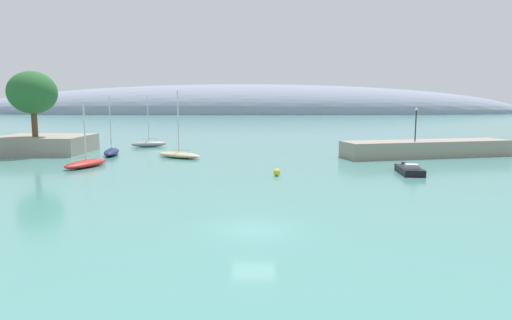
{
  "coord_description": "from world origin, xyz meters",
  "views": [
    {
      "loc": [
        0.14,
        -23.67,
        7.14
      ],
      "look_at": [
        0.15,
        20.47,
        1.23
      ],
      "focal_mm": 30.22,
      "sensor_mm": 36.0,
      "label": 1
    }
  ],
  "objects_px": {
    "sailboat_navy_near_shore": "(111,152)",
    "sailboat_red_end_of_line": "(86,163)",
    "harbor_lamp_post": "(416,120)",
    "sailboat_grey_outer_mooring": "(149,144)",
    "tree_clump_shore": "(32,93)",
    "sailboat_sand_mid_mooring": "(179,154)",
    "motorboat_black_foreground": "(409,170)",
    "mooring_buoy_yellow": "(277,172)"
  },
  "relations": [
    {
      "from": "motorboat_black_foreground",
      "to": "tree_clump_shore",
      "type": "bearing_deg",
      "value": -103.46
    },
    {
      "from": "sailboat_grey_outer_mooring",
      "to": "mooring_buoy_yellow",
      "type": "xyz_separation_m",
      "value": [
        19.41,
        -27.82,
        -0.18
      ]
    },
    {
      "from": "sailboat_grey_outer_mooring",
      "to": "motorboat_black_foreground",
      "type": "relative_size",
      "value": 1.53
    },
    {
      "from": "sailboat_navy_near_shore",
      "to": "sailboat_red_end_of_line",
      "type": "height_order",
      "value": "sailboat_navy_near_shore"
    },
    {
      "from": "sailboat_sand_mid_mooring",
      "to": "harbor_lamp_post",
      "type": "xyz_separation_m",
      "value": [
        31.25,
        1.72,
        4.32
      ]
    },
    {
      "from": "sailboat_navy_near_shore",
      "to": "mooring_buoy_yellow",
      "type": "distance_m",
      "value": 27.52
    },
    {
      "from": "sailboat_sand_mid_mooring",
      "to": "harbor_lamp_post",
      "type": "bearing_deg",
      "value": -144.51
    },
    {
      "from": "tree_clump_shore",
      "to": "motorboat_black_foreground",
      "type": "distance_m",
      "value": 49.33
    },
    {
      "from": "sailboat_navy_near_shore",
      "to": "sailboat_sand_mid_mooring",
      "type": "xyz_separation_m",
      "value": [
        9.73,
        -2.87,
        -0.02
      ]
    },
    {
      "from": "sailboat_sand_mid_mooring",
      "to": "motorboat_black_foreground",
      "type": "height_order",
      "value": "sailboat_sand_mid_mooring"
    },
    {
      "from": "motorboat_black_foreground",
      "to": "mooring_buoy_yellow",
      "type": "xyz_separation_m",
      "value": [
        -13.49,
        -1.38,
        -0.02
      ]
    },
    {
      "from": "tree_clump_shore",
      "to": "harbor_lamp_post",
      "type": "height_order",
      "value": "tree_clump_shore"
    },
    {
      "from": "sailboat_red_end_of_line",
      "to": "harbor_lamp_post",
      "type": "height_order",
      "value": "sailboat_red_end_of_line"
    },
    {
      "from": "sailboat_navy_near_shore",
      "to": "sailboat_red_end_of_line",
      "type": "xyz_separation_m",
      "value": [
        0.84,
        -10.98,
        -0.04
      ]
    },
    {
      "from": "sailboat_navy_near_shore",
      "to": "harbor_lamp_post",
      "type": "distance_m",
      "value": 41.23
    },
    {
      "from": "tree_clump_shore",
      "to": "sailboat_red_end_of_line",
      "type": "height_order",
      "value": "tree_clump_shore"
    },
    {
      "from": "tree_clump_shore",
      "to": "sailboat_red_end_of_line",
      "type": "relative_size",
      "value": 1.27
    },
    {
      "from": "harbor_lamp_post",
      "to": "tree_clump_shore",
      "type": "bearing_deg",
      "value": 177.94
    },
    {
      "from": "sailboat_navy_near_shore",
      "to": "sailboat_sand_mid_mooring",
      "type": "distance_m",
      "value": 10.15
    },
    {
      "from": "sailboat_grey_outer_mooring",
      "to": "sailboat_red_end_of_line",
      "type": "xyz_separation_m",
      "value": [
        -1.54,
        -22.0,
        -0.08
      ]
    },
    {
      "from": "sailboat_navy_near_shore",
      "to": "harbor_lamp_post",
      "type": "height_order",
      "value": "sailboat_navy_near_shore"
    },
    {
      "from": "sailboat_red_end_of_line",
      "to": "harbor_lamp_post",
      "type": "bearing_deg",
      "value": -57.52
    },
    {
      "from": "tree_clump_shore",
      "to": "sailboat_sand_mid_mooring",
      "type": "bearing_deg",
      "value": -9.95
    },
    {
      "from": "sailboat_sand_mid_mooring",
      "to": "sailboat_grey_outer_mooring",
      "type": "xyz_separation_m",
      "value": [
        -7.35,
        13.9,
        0.07
      ]
    },
    {
      "from": "sailboat_grey_outer_mooring",
      "to": "harbor_lamp_post",
      "type": "bearing_deg",
      "value": 143.33
    },
    {
      "from": "sailboat_red_end_of_line",
      "to": "sailboat_navy_near_shore",
      "type": "bearing_deg",
      "value": 23.14
    },
    {
      "from": "sailboat_sand_mid_mooring",
      "to": "mooring_buoy_yellow",
      "type": "xyz_separation_m",
      "value": [
        12.07,
        -13.92,
        -0.12
      ]
    },
    {
      "from": "sailboat_navy_near_shore",
      "to": "harbor_lamp_post",
      "type": "xyz_separation_m",
      "value": [
        40.98,
        -1.16,
        4.3
      ]
    },
    {
      "from": "sailboat_grey_outer_mooring",
      "to": "mooring_buoy_yellow",
      "type": "bearing_deg",
      "value": 105.76
    },
    {
      "from": "sailboat_grey_outer_mooring",
      "to": "tree_clump_shore",
      "type": "bearing_deg",
      "value": 19.29
    },
    {
      "from": "sailboat_grey_outer_mooring",
      "to": "motorboat_black_foreground",
      "type": "bearing_deg",
      "value": 122.07
    },
    {
      "from": "sailboat_red_end_of_line",
      "to": "sailboat_sand_mid_mooring",
      "type": "bearing_deg",
      "value": -28.91
    },
    {
      "from": "sailboat_navy_near_shore",
      "to": "mooring_buoy_yellow",
      "type": "bearing_deg",
      "value": 41.41
    },
    {
      "from": "tree_clump_shore",
      "to": "sailboat_red_end_of_line",
      "type": "bearing_deg",
      "value": -45.51
    },
    {
      "from": "sailboat_navy_near_shore",
      "to": "sailboat_grey_outer_mooring",
      "type": "xyz_separation_m",
      "value": [
        2.39,
        11.02,
        0.05
      ]
    },
    {
      "from": "motorboat_black_foreground",
      "to": "sailboat_red_end_of_line",
      "type": "bearing_deg",
      "value": -91.46
    },
    {
      "from": "sailboat_grey_outer_mooring",
      "to": "sailboat_navy_near_shore",
      "type": "bearing_deg",
      "value": 58.63
    },
    {
      "from": "sailboat_navy_near_shore",
      "to": "sailboat_red_end_of_line",
      "type": "distance_m",
      "value": 11.01
    },
    {
      "from": "harbor_lamp_post",
      "to": "motorboat_black_foreground",
      "type": "bearing_deg",
      "value": -111.76
    },
    {
      "from": "sailboat_grey_outer_mooring",
      "to": "harbor_lamp_post",
      "type": "xyz_separation_m",
      "value": [
        38.6,
        -12.18,
        4.25
      ]
    },
    {
      "from": "sailboat_sand_mid_mooring",
      "to": "sailboat_red_end_of_line",
      "type": "height_order",
      "value": "sailboat_sand_mid_mooring"
    },
    {
      "from": "sailboat_sand_mid_mooring",
      "to": "sailboat_red_end_of_line",
      "type": "distance_m",
      "value": 12.03
    }
  ]
}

